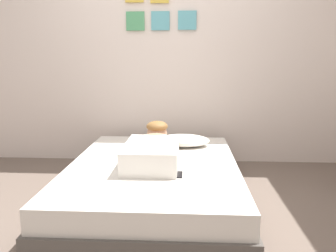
{
  "coord_description": "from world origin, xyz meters",
  "views": [
    {
      "loc": [
        0.29,
        -2.32,
        1.15
      ],
      "look_at": [
        0.13,
        0.66,
        0.56
      ],
      "focal_mm": 36.66,
      "sensor_mm": 36.0,
      "label": 1
    }
  ],
  "objects_px": {
    "person_lying": "(153,148)",
    "cell_phone": "(178,175)",
    "bed": "(154,181)",
    "pillow": "(183,140)",
    "coffee_cup": "(167,144)"
  },
  "relations": [
    {
      "from": "pillow",
      "to": "coffee_cup",
      "type": "bearing_deg",
      "value": -154.51
    },
    {
      "from": "coffee_cup",
      "to": "pillow",
      "type": "bearing_deg",
      "value": 25.49
    },
    {
      "from": "coffee_cup",
      "to": "cell_phone",
      "type": "bearing_deg",
      "value": -80.61
    },
    {
      "from": "bed",
      "to": "pillow",
      "type": "height_order",
      "value": "pillow"
    },
    {
      "from": "person_lying",
      "to": "coffee_cup",
      "type": "xyz_separation_m",
      "value": [
        0.09,
        0.42,
        -0.07
      ]
    },
    {
      "from": "pillow",
      "to": "person_lying",
      "type": "xyz_separation_m",
      "value": [
        -0.24,
        -0.5,
        0.05
      ]
    },
    {
      "from": "pillow",
      "to": "person_lying",
      "type": "height_order",
      "value": "person_lying"
    },
    {
      "from": "bed",
      "to": "cell_phone",
      "type": "bearing_deg",
      "value": -55.7
    },
    {
      "from": "coffee_cup",
      "to": "cell_phone",
      "type": "xyz_separation_m",
      "value": [
        0.13,
        -0.78,
        -0.03
      ]
    },
    {
      "from": "person_lying",
      "to": "cell_phone",
      "type": "xyz_separation_m",
      "value": [
        0.21,
        -0.36,
        -0.1
      ]
    },
    {
      "from": "coffee_cup",
      "to": "bed",
      "type": "bearing_deg",
      "value": -98.85
    },
    {
      "from": "pillow",
      "to": "bed",
      "type": "bearing_deg",
      "value": -112.53
    },
    {
      "from": "person_lying",
      "to": "cell_phone",
      "type": "height_order",
      "value": "person_lying"
    },
    {
      "from": "pillow",
      "to": "person_lying",
      "type": "distance_m",
      "value": 0.56
    },
    {
      "from": "bed",
      "to": "cell_phone",
      "type": "relative_size",
      "value": 13.8
    }
  ]
}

